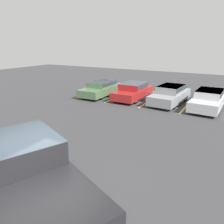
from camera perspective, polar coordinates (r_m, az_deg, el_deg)
ground_plane at (r=6.69m, az=-16.05°, el=-21.62°), size 60.00×60.00×0.00m
stall_stripe_a at (r=19.19m, az=-5.54°, el=4.96°), size 0.12×4.33×0.01m
stall_stripe_b at (r=17.81m, az=1.65°, el=4.05°), size 0.12×4.33×0.01m
stall_stripe_c at (r=16.75m, az=9.87°, el=2.94°), size 0.12×4.33×0.01m
stall_stripe_d at (r=16.09m, az=18.95°, el=1.63°), size 0.12×4.33×0.01m
pickup_truck at (r=6.36m, az=-21.86°, el=-14.59°), size 6.16×4.17×1.81m
parked_sedan_a at (r=18.21m, az=-2.68°, el=6.35°), size 1.79×4.54×1.16m
parked_sedan_b at (r=17.11m, az=5.55°, el=5.67°), size 1.76×4.32×1.23m
parked_sedan_c at (r=16.26m, az=14.98°, el=4.59°), size 2.06×4.53×1.28m
parked_sedan_d at (r=15.80m, az=23.96°, el=3.22°), size 1.96×4.63×1.23m
wheel_stop_curb at (r=19.09m, az=12.18°, el=4.79°), size 1.68×0.20×0.14m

